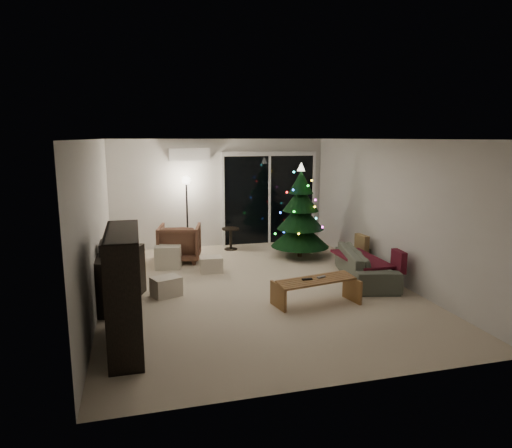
{
  "coord_description": "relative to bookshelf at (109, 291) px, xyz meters",
  "views": [
    {
      "loc": [
        -1.88,
        -7.21,
        2.52
      ],
      "look_at": [
        0.1,
        0.3,
        1.05
      ],
      "focal_mm": 32.0,
      "sensor_mm": 36.0,
      "label": 1
    }
  ],
  "objects": [
    {
      "name": "sofa",
      "position": [
        4.3,
        1.7,
        -0.45
      ],
      "size": [
        1.14,
        2.0,
        0.55
      ],
      "primitive_type": "imported",
      "rotation": [
        0.0,
        0.0,
        1.34
      ],
      "color": "#4A4F42",
      "rests_on": "floor"
    },
    {
      "name": "christmas_tree",
      "position": [
        3.72,
        3.54,
        0.28
      ],
      "size": [
        1.28,
        1.28,
        2.01
      ],
      "primitive_type": "cone",
      "rotation": [
        0.0,
        0.0,
        0.02
      ],
      "color": "black",
      "rests_on": "floor"
    },
    {
      "name": "remote_a",
      "position": [
        2.81,
        0.75,
        -0.31
      ],
      "size": [
        0.16,
        0.05,
        0.02
      ],
      "primitive_type": "cube",
      "color": "black",
      "rests_on": "coffee_table"
    },
    {
      "name": "coffee_table",
      "position": [
        2.96,
        0.75,
        -0.52
      ],
      "size": [
        1.34,
        0.69,
        0.4
      ],
      "primitive_type": null,
      "rotation": [
        0.0,
        0.0,
        0.2
      ],
      "color": "brown",
      "rests_on": "floor"
    },
    {
      "name": "cardboard_box_b",
      "position": [
        1.68,
        2.87,
        -0.58
      ],
      "size": [
        0.44,
        0.34,
        0.3
      ],
      "primitive_type": "cube",
      "rotation": [
        0.0,
        0.0,
        -0.05
      ],
      "color": "beige",
      "rests_on": "floor"
    },
    {
      "name": "side_table",
      "position": [
        2.4,
        4.53,
        -0.48
      ],
      "size": [
        0.47,
        0.47,
        0.5
      ],
      "primitive_type": "cylinder",
      "rotation": [
        0.0,
        0.0,
        -0.19
      ],
      "color": "black",
      "rests_on": "floor"
    },
    {
      "name": "cardboard_box_a",
      "position": [
        0.76,
        1.73,
        -0.57
      ],
      "size": [
        0.53,
        0.48,
        0.31
      ],
      "primitive_type": "cube",
      "rotation": [
        0.0,
        0.0,
        0.39
      ],
      "color": "beige",
      "rests_on": "floor"
    },
    {
      "name": "media_cabinet",
      "position": [
        0.0,
        1.56,
        -0.32
      ],
      "size": [
        0.91,
        1.38,
        0.81
      ],
      "primitive_type": "cube",
      "rotation": [
        0.0,
        0.0,
        -0.36
      ],
      "color": "black",
      "rests_on": "floor"
    },
    {
      "name": "room",
      "position": [
        2.71,
        3.25,
        0.29
      ],
      "size": [
        6.5,
        7.51,
        2.6
      ],
      "color": "beige",
      "rests_on": "ground"
    },
    {
      "name": "cushion_b",
      "position": [
        4.55,
        1.05,
        -0.23
      ],
      "size": [
        0.13,
        0.37,
        0.36
      ],
      "primitive_type": "cube",
      "rotation": [
        0.0,
        0.0,
        -0.07
      ],
      "color": "maroon",
      "rests_on": "sofa"
    },
    {
      "name": "stereo",
      "position": [
        0.0,
        1.56,
        0.17
      ],
      "size": [
        0.41,
        0.49,
        0.17
      ],
      "primitive_type": "cube",
      "color": "black",
      "rests_on": "media_cabinet"
    },
    {
      "name": "remote_b",
      "position": [
        3.06,
        0.8,
        -0.31
      ],
      "size": [
        0.15,
        0.09,
        0.02
      ],
      "primitive_type": "cube",
      "rotation": [
        0.0,
        0.0,
        0.35
      ],
      "color": "slate",
      "rests_on": "coffee_table"
    },
    {
      "name": "cushion_a",
      "position": [
        4.55,
        2.35,
        -0.23
      ],
      "size": [
        0.14,
        0.37,
        0.36
      ],
      "primitive_type": "cube",
      "rotation": [
        0.0,
        0.0,
        0.09
      ],
      "color": "olive",
      "rests_on": "sofa"
    },
    {
      "name": "floor_lamp",
      "position": [
        1.43,
        4.58,
        0.09
      ],
      "size": [
        0.26,
        0.26,
        1.64
      ],
      "primitive_type": "cylinder",
      "color": "black",
      "rests_on": "floor"
    },
    {
      "name": "bookshelf",
      "position": [
        0.0,
        0.0,
        0.0
      ],
      "size": [
        0.76,
        1.49,
        1.45
      ],
      "primitive_type": null,
      "rotation": [
        0.0,
        0.0,
        -0.29
      ],
      "color": "black",
      "rests_on": "floor"
    },
    {
      "name": "armchair",
      "position": [
        1.18,
        3.83,
        -0.34
      ],
      "size": [
        0.98,
        1.0,
        0.77
      ],
      "primitive_type": "imported",
      "rotation": [
        0.0,
        0.0,
        2.93
      ],
      "color": "brown",
      "rests_on": "floor"
    },
    {
      "name": "ottoman",
      "position": [
        0.92,
        3.42,
        -0.5
      ],
      "size": [
        0.57,
        0.57,
        0.45
      ],
      "primitive_type": "cube",
      "rotation": [
        0.0,
        0.0,
        -0.18
      ],
      "color": "beige",
      "rests_on": "floor"
    },
    {
      "name": "sofa_throw",
      "position": [
        4.2,
        1.7,
        -0.33
      ],
      "size": [
        0.59,
        1.35,
        0.05
      ],
      "primitive_type": "cube",
      "color": "maroon",
      "rests_on": "sofa"
    }
  ]
}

